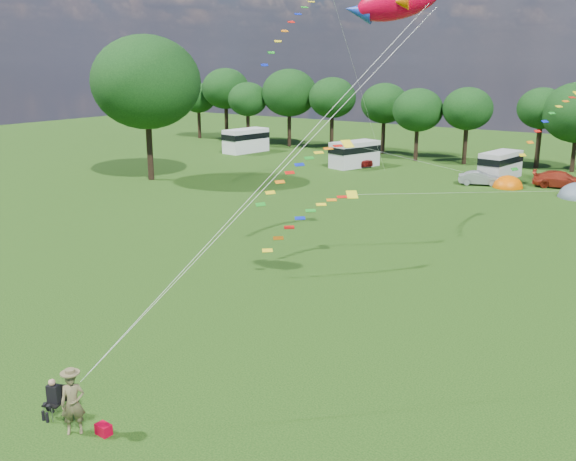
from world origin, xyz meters
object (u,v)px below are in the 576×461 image
Objects in this scene: big_tree at (146,82)px; kite_flyer at (73,403)px; campervan_c at (500,164)px; fish_kite at (390,1)px; car_a at (355,159)px; car_c at (562,180)px; tent_orange at (508,187)px; car_b at (480,178)px; camp_chair at (54,394)px; campervan_a at (246,140)px; campervan_b at (355,153)px.

kite_flyer is at bearing -46.20° from big_tree.
fish_kite reaches higher than campervan_c.
car_a is at bearing 103.34° from fish_kite.
car_c is 1.65× the size of tent_orange.
car_a is at bearing 76.91° from car_c.
car_b is at bearing 85.97° from fish_kite.
campervan_c reaches higher than camp_chair.
car_b is 7.05m from car_c.
campervan_a reaches higher than car_b.
car_b is at bearing -177.57° from campervan_c.
car_b is 1.76× the size of kite_flyer.
fish_kite is (6.25, 10.11, 12.20)m from camp_chair.
campervan_a is at bearing 173.18° from tent_orange.
kite_flyer is at bearing -31.02° from camp_chair.
car_b is 0.64× the size of campervan_c.
campervan_c is at bearing 116.60° from tent_orange.
camp_chair is (16.49, -48.55, -0.67)m from campervan_b.
tent_orange is 1.46× the size of kite_flyer.
fish_kite reaches higher than campervan_a.
campervan_c is 1.55× the size of fish_kite.
kite_flyer reaches higher than tent_orange.
fish_kite is (22.98, -39.06, 12.29)m from car_a.
campervan_a is at bearing 96.15° from car_a.
campervan_c reaches higher than car_c.
big_tree is at bearing -151.48° from tent_orange.
campervan_a is 1.02× the size of campervan_b.
fish_kite is at bearing 38.26° from camp_chair.
car_c is at bearing 29.21° from big_tree.
tent_orange is (16.78, -1.96, -1.43)m from campervan_b.
car_a is 1.18× the size of fish_kite.
fish_kite is (22.74, -38.44, 11.53)m from campervan_b.
car_a is at bearing -87.39° from campervan_a.
car_a is at bearing 57.02° from big_tree.
car_c is at bearing -84.50° from campervan_a.
car_c is (20.94, 0.08, 0.03)m from car_a.
fish_kite is (8.00, -40.54, 11.62)m from campervan_c.
camp_chair is at bearing 161.81° from car_c.
big_tree reaches higher than car_b.
car_c is 41.06m from fish_kite.
campervan_c reaches higher than car_a.
car_b reaches higher than tent_orange.
fish_kite is (39.08, -40.44, 11.46)m from campervan_a.
campervan_b reaches higher than car_c.
car_a is 3.16× the size of camp_chair.
tent_orange is at bearing 82.15° from fish_kite.
camp_chair is at bearing -139.46° from campervan_a.
campervan_c is (0.40, 4.42, 0.75)m from car_b.
car_c reaches higher than camp_chair.
kite_flyer reaches higher than camp_chair.
campervan_c is at bearing 45.95° from kite_flyer.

